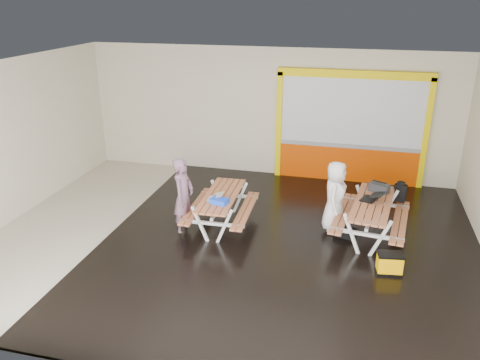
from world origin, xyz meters
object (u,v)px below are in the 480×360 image
(backpack, at_px, (400,192))
(person_right, at_px, (335,196))
(toolbox, at_px, (379,188))
(laptop_left, at_px, (215,197))
(dark_case, at_px, (345,232))
(laptop_right, at_px, (372,198))
(picnic_table_left, at_px, (221,203))
(blue_pouch, at_px, (220,201))
(picnic_table_right, at_px, (372,211))
(fluke_bag, at_px, (389,264))
(person_left, at_px, (183,196))

(backpack, bearing_deg, person_right, -148.65)
(toolbox, distance_m, backpack, 0.56)
(laptop_left, height_order, dark_case, laptop_left)
(person_right, bearing_deg, dark_case, -115.24)
(laptop_right, bearing_deg, picnic_table_left, -173.04)
(laptop_right, height_order, blue_pouch, laptop_right)
(blue_pouch, relative_size, dark_case, 0.85)
(picnic_table_left, relative_size, laptop_left, 5.84)
(person_right, distance_m, dark_case, 0.80)
(blue_pouch, relative_size, toolbox, 0.75)
(picnic_table_right, height_order, toolbox, toolbox)
(fluke_bag, bearing_deg, person_right, 127.93)
(laptop_right, bearing_deg, laptop_left, -168.52)
(toolbox, xyz_separation_m, dark_case, (-0.63, -0.70, -0.79))
(person_right, bearing_deg, blue_pouch, 113.37)
(person_left, distance_m, toolbox, 4.17)
(toolbox, relative_size, dark_case, 1.13)
(picnic_table_right, distance_m, person_left, 3.91)
(picnic_table_right, relative_size, person_right, 1.48)
(person_left, bearing_deg, dark_case, -76.49)
(laptop_right, xyz_separation_m, blue_pouch, (-3.02, -0.81, -0.05))
(blue_pouch, relative_size, fluke_bag, 0.70)
(picnic_table_right, xyz_separation_m, person_left, (-3.85, -0.64, 0.19))
(laptop_left, distance_m, toolbox, 3.51)
(person_right, bearing_deg, backpack, -53.82)
(person_left, xyz_separation_m, dark_case, (3.35, 0.55, -0.69))
(person_right, height_order, blue_pouch, person_right)
(picnic_table_right, bearing_deg, laptop_left, -170.55)
(person_left, bearing_deg, blue_pouch, -90.12)
(person_left, relative_size, blue_pouch, 4.84)
(person_right, distance_m, backpack, 1.59)
(laptop_left, distance_m, dark_case, 2.82)
(laptop_right, bearing_deg, fluke_bag, -75.99)
(laptop_left, bearing_deg, backpack, 20.61)
(person_right, height_order, fluke_bag, person_right)
(laptop_right, relative_size, blue_pouch, 1.56)
(picnic_table_left, distance_m, person_right, 2.41)
(laptop_right, bearing_deg, dark_case, -157.04)
(picnic_table_left, bearing_deg, dark_case, 3.89)
(laptop_left, bearing_deg, person_left, -170.81)
(fluke_bag, bearing_deg, backpack, 83.68)
(picnic_table_left, bearing_deg, blue_pouch, -77.87)
(picnic_table_right, xyz_separation_m, fluke_bag, (0.34, -1.35, -0.39))
(backpack, bearing_deg, laptop_right, -128.25)
(person_left, bearing_deg, laptop_left, -76.60)
(blue_pouch, xyz_separation_m, dark_case, (2.55, 0.61, -0.70))
(picnic_table_right, xyz_separation_m, person_right, (-0.76, 0.07, 0.23))
(picnic_table_right, xyz_separation_m, backpack, (0.59, 0.89, 0.13))
(picnic_table_right, relative_size, person_left, 1.32)
(picnic_table_right, height_order, laptop_left, laptop_left)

